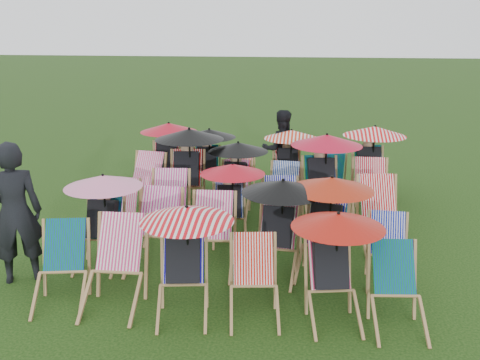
# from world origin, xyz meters

# --- Properties ---
(ground) EXTENTS (100.00, 100.00, 0.00)m
(ground) POSITION_xyz_m (0.00, 0.00, 0.00)
(ground) COLOR black
(ground) RESTS_ON ground
(deckchair_0) EXTENTS (0.77, 0.96, 0.93)m
(deckchair_0) POSITION_xyz_m (-1.98, -2.22, 0.47)
(deckchair_0) COLOR #A37C4C
(deckchair_0) RESTS_ON ground
(deckchair_1) EXTENTS (0.71, 0.97, 1.02)m
(deckchair_1) POSITION_xyz_m (-1.32, -2.21, 0.51)
(deckchair_1) COLOR #A37C4C
(deckchair_1) RESTS_ON ground
(deckchair_2) EXTENTS (1.07, 1.16, 1.27)m
(deckchair_2) POSITION_xyz_m (-0.46, -2.25, 0.67)
(deckchair_2) COLOR #A37C4C
(deckchair_2) RESTS_ON ground
(deckchair_3) EXTENTS (0.70, 0.89, 0.88)m
(deckchair_3) POSITION_xyz_m (0.34, -2.23, 0.44)
(deckchair_3) COLOR #A37C4C
(deckchair_3) RESTS_ON ground
(deckchair_4) EXTENTS (1.04, 1.14, 1.24)m
(deckchair_4) POSITION_xyz_m (1.22, -2.15, 0.65)
(deckchair_4) COLOR #A37C4C
(deckchair_4) RESTS_ON ground
(deckchair_5) EXTENTS (0.67, 0.88, 0.89)m
(deckchair_5) POSITION_xyz_m (1.91, -2.25, 0.45)
(deckchair_5) COLOR #A37C4C
(deckchair_5) RESTS_ON ground
(deckchair_6) EXTENTS (1.07, 1.12, 1.26)m
(deckchair_6) POSITION_xyz_m (-1.92, -1.10, 0.67)
(deckchair_6) COLOR #A37C4C
(deckchair_6) RESTS_ON ground
(deckchair_7) EXTENTS (0.69, 0.96, 1.03)m
(deckchair_7) POSITION_xyz_m (-1.17, -1.08, 0.51)
(deckchair_7) COLOR #A37C4C
(deckchair_7) RESTS_ON ground
(deckchair_8) EXTENTS (0.71, 0.96, 1.00)m
(deckchair_8) POSITION_xyz_m (-0.38, -1.08, 0.50)
(deckchair_8) COLOR #A37C4C
(deckchair_8) RESTS_ON ground
(deckchair_9) EXTENTS (1.09, 1.15, 1.29)m
(deckchair_9) POSITION_xyz_m (0.52, -1.11, 0.68)
(deckchair_9) COLOR #A37C4C
(deckchair_9) RESTS_ON ground
(deckchair_10) EXTENTS (1.11, 1.19, 1.32)m
(deckchair_10) POSITION_xyz_m (1.14, -0.97, 0.70)
(deckchair_10) COLOR #A37C4C
(deckchair_10) RESTS_ON ground
(deckchair_11) EXTENTS (0.60, 0.81, 0.85)m
(deckchair_11) POSITION_xyz_m (1.95, -1.13, 0.42)
(deckchair_11) COLOR #A37C4C
(deckchair_11) RESTS_ON ground
(deckchair_12) EXTENTS (0.60, 0.80, 0.83)m
(deckchair_12) POSITION_xyz_m (-2.05, 0.02, 0.42)
(deckchair_12) COLOR #A37C4C
(deckchair_12) RESTS_ON ground
(deckchair_13) EXTENTS (0.75, 0.98, 1.01)m
(deckchair_13) POSITION_xyz_m (-1.27, -0.02, 0.50)
(deckchair_13) COLOR #A37C4C
(deckchair_13) RESTS_ON ground
(deckchair_14) EXTENTS (1.00, 1.08, 1.19)m
(deckchair_14) POSITION_xyz_m (-0.29, 0.04, 0.63)
(deckchair_14) COLOR #A37C4C
(deckchair_14) RESTS_ON ground
(deckchair_15) EXTENTS (0.73, 0.94, 0.95)m
(deckchair_15) POSITION_xyz_m (0.50, 0.04, 0.47)
(deckchair_15) COLOR #A37C4C
(deckchair_15) RESTS_ON ground
(deckchair_16) EXTENTS (0.59, 0.79, 0.82)m
(deckchair_16) POSITION_xyz_m (1.27, 0.05, 0.41)
(deckchair_16) COLOR #A37C4C
(deckchair_16) RESTS_ON ground
(deckchair_17) EXTENTS (0.79, 1.01, 1.01)m
(deckchair_17) POSITION_xyz_m (2.00, 0.07, 0.51)
(deckchair_17) COLOR #A37C4C
(deckchair_17) RESTS_ON ground
(deckchair_18) EXTENTS (0.80, 1.01, 1.00)m
(deckchair_18) POSITION_xyz_m (-2.07, 1.15, 0.50)
(deckchair_18) COLOR #A37C4C
(deckchair_18) RESTS_ON ground
(deckchair_19) EXTENTS (1.23, 1.32, 1.46)m
(deckchair_19) POSITION_xyz_m (-1.28, 1.34, 0.77)
(deckchair_19) COLOR #A37C4C
(deckchair_19) RESTS_ON ground
(deckchair_20) EXTENTS (1.06, 1.10, 1.26)m
(deckchair_20) POSITION_xyz_m (-0.40, 1.29, 0.66)
(deckchair_20) COLOR #A37C4C
(deckchair_20) RESTS_ON ground
(deckchair_21) EXTENTS (0.61, 0.85, 0.90)m
(deckchair_21) POSITION_xyz_m (0.48, 1.18, 0.45)
(deckchair_21) COLOR #A37C4C
(deckchair_21) RESTS_ON ground
(deckchair_22) EXTENTS (1.22, 1.32, 1.44)m
(deckchair_22) POSITION_xyz_m (1.15, 1.24, 0.76)
(deckchair_22) COLOR #A37C4C
(deckchair_22) RESTS_ON ground
(deckchair_23) EXTENTS (0.68, 0.94, 1.00)m
(deckchair_23) POSITION_xyz_m (1.96, 1.22, 0.50)
(deckchair_23) COLOR #A37C4C
(deckchair_23) RESTS_ON ground
(deckchair_24) EXTENTS (1.14, 1.24, 1.35)m
(deckchair_24) POSITION_xyz_m (-1.94, 2.45, 0.71)
(deckchair_24) COLOR #A37C4C
(deckchair_24) RESTS_ON ground
(deckchair_25) EXTENTS (1.06, 1.14, 1.25)m
(deckchair_25) POSITION_xyz_m (-1.12, 2.45, 0.66)
(deckchair_25) COLOR #A37C4C
(deckchair_25) RESTS_ON ground
(deckchair_26) EXTENTS (0.67, 0.88, 0.90)m
(deckchair_26) POSITION_xyz_m (-0.43, 2.27, 0.45)
(deckchair_26) COLOR #A37C4C
(deckchair_26) RESTS_ON ground
(deckchair_27) EXTENTS (1.07, 1.17, 1.27)m
(deckchair_27) POSITION_xyz_m (0.50, 2.46, 0.67)
(deckchair_27) COLOR #A37C4C
(deckchair_27) RESTS_ON ground
(deckchair_28) EXTENTS (0.64, 0.82, 0.82)m
(deckchair_28) POSITION_xyz_m (1.32, 2.39, 0.41)
(deckchair_28) COLOR #A37C4C
(deckchair_28) RESTS_ON ground
(deckchair_29) EXTENTS (1.18, 1.25, 1.40)m
(deckchair_29) POSITION_xyz_m (2.05, 2.38, 0.74)
(deckchair_29) COLOR #A37C4C
(deckchair_29) RESTS_ON ground
(person_left) EXTENTS (0.81, 0.71, 1.86)m
(person_left) POSITION_xyz_m (-2.79, -1.72, 0.93)
(person_left) COLOR black
(person_left) RESTS_ON ground
(person_rear) EXTENTS (0.89, 0.76, 1.61)m
(person_rear) POSITION_xyz_m (0.31, 2.88, 0.81)
(person_rear) COLOR black
(person_rear) RESTS_ON ground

